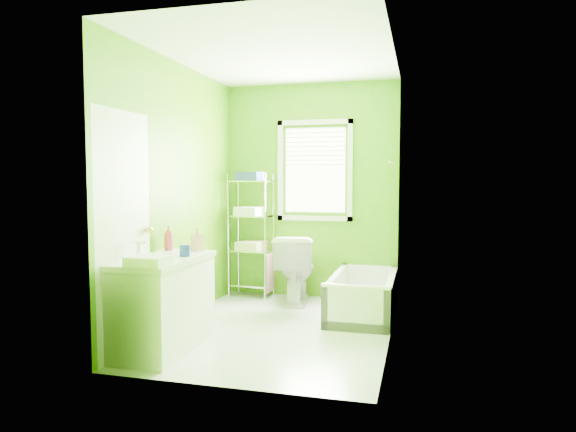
% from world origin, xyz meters
% --- Properties ---
extents(ground, '(2.90, 2.90, 0.00)m').
position_xyz_m(ground, '(0.00, 0.00, 0.00)').
color(ground, silver).
rests_on(ground, ground).
extents(room_envelope, '(2.14, 2.94, 2.62)m').
position_xyz_m(room_envelope, '(0.00, 0.00, 1.55)').
color(room_envelope, '#498D06').
rests_on(room_envelope, ground).
extents(window, '(0.92, 0.05, 1.22)m').
position_xyz_m(window, '(0.05, 1.42, 1.61)').
color(window, white).
rests_on(window, ground).
extents(door, '(0.09, 0.80, 2.00)m').
position_xyz_m(door, '(-1.04, -1.00, 1.00)').
color(door, white).
rests_on(door, ground).
extents(right_wall_decor, '(0.04, 1.48, 1.17)m').
position_xyz_m(right_wall_decor, '(1.04, -0.02, 1.32)').
color(right_wall_decor, '#3B061A').
rests_on(right_wall_decor, ground).
extents(bathtub, '(0.65, 1.40, 0.45)m').
position_xyz_m(bathtub, '(0.72, 0.72, 0.14)').
color(bathtub, white).
rests_on(bathtub, ground).
extents(toilet, '(0.54, 0.83, 0.80)m').
position_xyz_m(toilet, '(-0.11, 1.09, 0.40)').
color(toilet, white).
rests_on(toilet, ground).
extents(vanity, '(0.54, 1.05, 1.02)m').
position_xyz_m(vanity, '(-0.79, -0.82, 0.42)').
color(vanity, white).
rests_on(vanity, ground).
extents(wire_shelf_unit, '(0.53, 0.43, 1.53)m').
position_xyz_m(wire_shelf_unit, '(-0.70, 1.28, 0.93)').
color(wire_shelf_unit, silver).
rests_on(wire_shelf_unit, ground).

